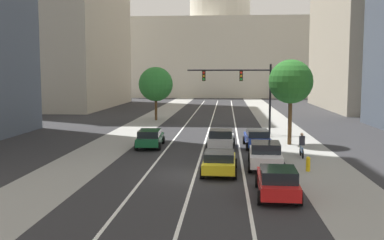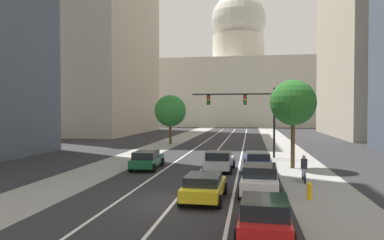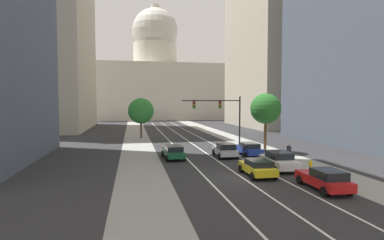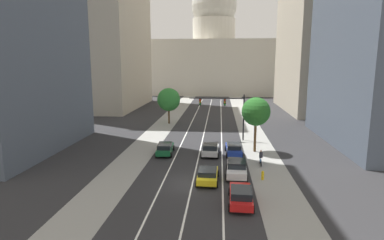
# 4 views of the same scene
# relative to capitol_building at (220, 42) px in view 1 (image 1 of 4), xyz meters

# --- Properties ---
(ground_plane) EXTENTS (400.00, 400.00, 0.00)m
(ground_plane) POSITION_rel_capitol_building_xyz_m (0.00, -50.89, -13.75)
(ground_plane) COLOR #2B2B2D
(sidewalk_left) EXTENTS (4.08, 130.00, 0.01)m
(sidewalk_left) POSITION_rel_capitol_building_xyz_m (-7.67, -55.89, -13.74)
(sidewalk_left) COLOR gray
(sidewalk_left) RESTS_ON ground
(sidewalk_right) EXTENTS (4.08, 130.00, 0.01)m
(sidewalk_right) POSITION_rel_capitol_building_xyz_m (7.67, -55.89, -13.74)
(sidewalk_right) COLOR gray
(sidewalk_right) RESTS_ON ground
(lane_stripe_left) EXTENTS (0.16, 90.00, 0.01)m
(lane_stripe_left) POSITION_rel_capitol_building_xyz_m (-2.81, -65.89, -13.74)
(lane_stripe_left) COLOR white
(lane_stripe_left) RESTS_ON ground
(lane_stripe_center) EXTENTS (0.16, 90.00, 0.01)m
(lane_stripe_center) POSITION_rel_capitol_building_xyz_m (0.00, -65.89, -13.74)
(lane_stripe_center) COLOR white
(lane_stripe_center) RESTS_ON ground
(lane_stripe_right) EXTENTS (0.16, 90.00, 0.01)m
(lane_stripe_right) POSITION_rel_capitol_building_xyz_m (2.81, -65.89, -13.74)
(lane_stripe_right) COLOR white
(lane_stripe_right) RESTS_ON ground
(capitol_building) EXTENTS (46.93, 23.98, 40.51)m
(capitol_building) POSITION_rel_capitol_building_xyz_m (0.00, 0.00, 0.00)
(capitol_building) COLOR beige
(capitol_building) RESTS_ON ground
(car_silver) EXTENTS (2.21, 4.11, 1.51)m
(car_silver) POSITION_rel_capitol_building_xyz_m (1.40, -81.54, -12.98)
(car_silver) COLOR #B2B5BA
(car_silver) RESTS_ON ground
(car_green) EXTENTS (2.14, 4.71, 1.42)m
(car_green) POSITION_rel_capitol_building_xyz_m (-4.21, -81.43, -13.00)
(car_green) COLOR #14512D
(car_green) RESTS_ON ground
(car_yellow) EXTENTS (2.12, 4.23, 1.35)m
(car_yellow) POSITION_rel_capitol_building_xyz_m (1.40, -90.38, -13.02)
(car_yellow) COLOR yellow
(car_yellow) RESTS_ON ground
(car_red) EXTENTS (2.08, 4.62, 1.47)m
(car_red) POSITION_rel_capitol_building_xyz_m (4.21, -95.04, -12.99)
(car_red) COLOR red
(car_red) RESTS_ON ground
(car_blue) EXTENTS (2.12, 4.81, 1.44)m
(car_blue) POSITION_rel_capitol_building_xyz_m (4.22, -80.92, -12.99)
(car_blue) COLOR #1E389E
(car_blue) RESTS_ON ground
(car_white) EXTENTS (2.29, 4.81, 1.58)m
(car_white) POSITION_rel_capitol_building_xyz_m (4.22, -88.37, -12.93)
(car_white) COLOR silver
(car_white) RESTS_ON ground
(traffic_signal_mast) EXTENTS (7.99, 0.39, 6.70)m
(traffic_signal_mast) POSITION_rel_capitol_building_xyz_m (3.43, -73.28, -8.97)
(traffic_signal_mast) COLOR black
(traffic_signal_mast) RESTS_ON ground
(fire_hydrant) EXTENTS (0.26, 0.35, 0.91)m
(fire_hydrant) POSITION_rel_capitol_building_xyz_m (6.67, -89.35, -13.28)
(fire_hydrant) COLOR yellow
(fire_hydrant) RESTS_ON ground
(cyclist) EXTENTS (0.36, 1.70, 1.72)m
(cyclist) POSITION_rel_capitol_building_xyz_m (7.04, -84.81, -12.90)
(cyclist) COLOR black
(cyclist) RESTS_ON ground
(street_tree_near_right) EXTENTS (3.58, 3.58, 6.96)m
(street_tree_near_right) POSITION_rel_capitol_building_xyz_m (6.98, -79.25, -8.61)
(street_tree_near_right) COLOR #51381E
(street_tree_near_right) RESTS_ON ground
(street_tree_mid_left) EXTENTS (4.24, 4.24, 6.61)m
(street_tree_mid_left) POSITION_rel_capitol_building_xyz_m (-6.94, -61.21, -9.26)
(street_tree_mid_left) COLOR #51381E
(street_tree_mid_left) RESTS_ON ground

